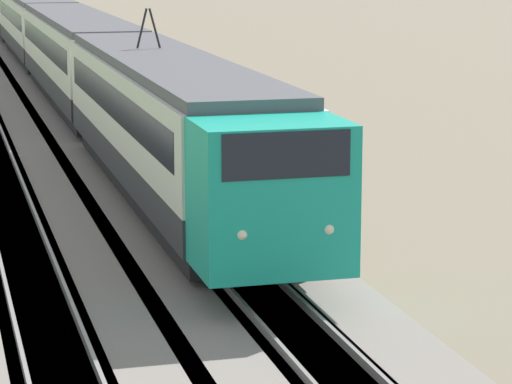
{
  "coord_description": "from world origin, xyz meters",
  "views": [
    {
      "loc": [
        -1.42,
        1.66,
        6.76
      ],
      "look_at": [
        19.88,
        -4.04,
        2.21
      ],
      "focal_mm": 85.0,
      "sensor_mm": 36.0,
      "label": 1
    }
  ],
  "objects": [
    {
      "name": "track_adjacent",
      "position": [
        50.0,
        -4.04,
        0.16
      ],
      "size": [
        240.0,
        1.57,
        0.45
      ],
      "color": "#4C4238",
      "rests_on": "ground"
    },
    {
      "name": "passenger_train",
      "position": [
        57.72,
        -4.04,
        2.35
      ],
      "size": [
        79.23,
        2.85,
        5.03
      ],
      "rotation": [
        0.0,
        0.0,
        3.14
      ],
      "color": "#19A88E",
      "rests_on": "ground"
    },
    {
      "name": "ballast_adjacent",
      "position": [
        50.0,
        -4.04,
        0.15
      ],
      "size": [
        240.0,
        4.4,
        0.3
      ],
      "color": "gray",
      "rests_on": "ground"
    }
  ]
}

